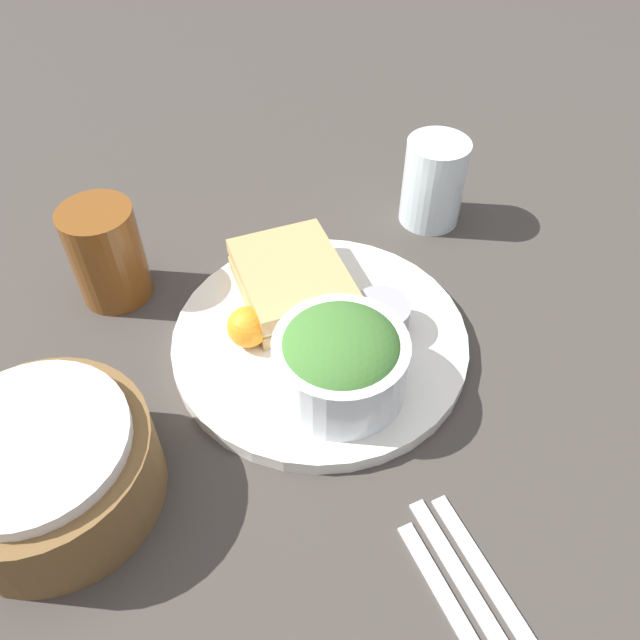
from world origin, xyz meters
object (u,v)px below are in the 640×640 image
object	(u,v)px
fork	(503,601)
plate	(320,339)
dressing_cup	(381,317)
knife	(482,612)
salad_bowl	(340,360)
spoon	(461,624)
sandwich	(292,281)
drink_glass	(107,254)
water_glass	(433,182)
bread_basket	(47,468)

from	to	relation	value
fork	plate	bearing A→B (deg)	-176.28
dressing_cup	knife	distance (m)	0.27
plate	salad_bowl	size ratio (longest dim) A/B	2.44
dressing_cup	spoon	xyz separation A→B (m)	(-0.25, 0.11, -0.03)
sandwich	spoon	world-z (taller)	sandwich
drink_glass	water_glass	world-z (taller)	drink_glass
water_glass	dressing_cup	bearing A→B (deg)	126.80
sandwich	dressing_cup	world-z (taller)	sandwich
dressing_cup	bread_basket	xyz separation A→B (m)	(0.00, 0.32, 0.01)
plate	drink_glass	size ratio (longest dim) A/B	2.70
bread_basket	water_glass	distance (m)	0.49
fork	spoon	world-z (taller)	same
dressing_cup	water_glass	bearing A→B (deg)	-53.20
plate	knife	bearing A→B (deg)	171.76
plate	dressing_cup	world-z (taller)	dressing_cup
knife	bread_basket	bearing A→B (deg)	-130.54
sandwich	spoon	size ratio (longest dim) A/B	0.91
sandwich	bread_basket	world-z (taller)	bread_basket
plate	water_glass	bearing A→B (deg)	-65.68
plate	spoon	bearing A→B (deg)	168.03
salad_bowl	bread_basket	world-z (taller)	salad_bowl
drink_glass	spoon	bearing A→B (deg)	-169.61
plate	bread_basket	size ratio (longest dim) A/B	1.69
sandwich	drink_glass	world-z (taller)	drink_glass
knife	drink_glass	bearing A→B (deg)	-159.25
salad_bowl	drink_glass	xyz separation A→B (m)	(0.24, 0.12, -0.00)
dressing_cup	fork	world-z (taller)	dressing_cup
plate	spoon	xyz separation A→B (m)	(-0.27, 0.06, -0.01)
sandwich	salad_bowl	world-z (taller)	salad_bowl
drink_glass	spoon	distance (m)	0.46
plate	salad_bowl	world-z (taller)	salad_bowl
dressing_cup	fork	xyz separation A→B (m)	(-0.25, 0.08, -0.03)
drink_glass	fork	xyz separation A→B (m)	(-0.45, -0.12, -0.05)
knife	spoon	xyz separation A→B (m)	(0.00, 0.02, 0.00)
salad_bowl	bread_basket	size ratio (longest dim) A/B	0.69
dressing_cup	salad_bowl	bearing A→B (deg)	117.43
plate	fork	distance (m)	0.28
knife	salad_bowl	bearing A→B (deg)	-177.25
salad_bowl	fork	world-z (taller)	salad_bowl
dressing_cup	sandwich	bearing A→B (deg)	29.45
drink_glass	sandwich	bearing A→B (deg)	-128.97
plate	spoon	distance (m)	0.28
dressing_cup	knife	xyz separation A→B (m)	(-0.25, 0.09, -0.03)
fork	water_glass	bearing A→B (deg)	155.65
sandwich	spoon	bearing A→B (deg)	169.27
dressing_cup	drink_glass	world-z (taller)	drink_glass
bread_basket	knife	bearing A→B (deg)	-138.79
salad_bowl	bread_basket	bearing A→B (deg)	80.18
plate	water_glass	xyz separation A→B (m)	(0.10, -0.22, 0.04)
drink_glass	knife	world-z (taller)	drink_glass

